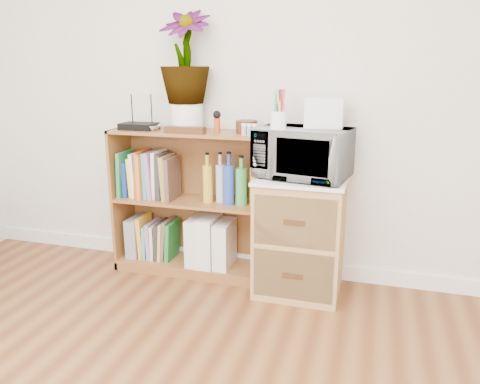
% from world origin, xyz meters
% --- Properties ---
extents(skirting_board, '(4.00, 0.02, 0.10)m').
position_xyz_m(skirting_board, '(0.00, 2.24, 0.05)').
color(skirting_board, white).
rests_on(skirting_board, ground).
extents(bookshelf, '(1.00, 0.30, 0.95)m').
position_xyz_m(bookshelf, '(-0.35, 2.10, 0.47)').
color(bookshelf, brown).
rests_on(bookshelf, ground).
extents(wicker_unit, '(0.50, 0.45, 0.70)m').
position_xyz_m(wicker_unit, '(0.40, 2.02, 0.35)').
color(wicker_unit, '#9E7542').
rests_on(wicker_unit, ground).
extents(microwave, '(0.57, 0.44, 0.29)m').
position_xyz_m(microwave, '(0.40, 2.02, 0.86)').
color(microwave, silver).
rests_on(microwave, wicker_unit).
extents(pen_cup, '(0.09, 0.09, 0.10)m').
position_xyz_m(pen_cup, '(0.27, 1.93, 1.06)').
color(pen_cup, white).
rests_on(pen_cup, microwave).
extents(small_appliance, '(0.21, 0.18, 0.17)m').
position_xyz_m(small_appliance, '(0.51, 2.09, 1.09)').
color(small_appliance, silver).
rests_on(small_appliance, microwave).
extents(router, '(0.22, 0.15, 0.04)m').
position_xyz_m(router, '(-0.68, 2.08, 0.97)').
color(router, black).
rests_on(router, bookshelf).
extents(white_bowl, '(0.13, 0.13, 0.03)m').
position_xyz_m(white_bowl, '(-0.59, 2.07, 0.97)').
color(white_bowl, silver).
rests_on(white_bowl, bookshelf).
extents(plant_pot, '(0.20, 0.20, 0.17)m').
position_xyz_m(plant_pot, '(-0.36, 2.12, 1.03)').
color(plant_pot, white).
rests_on(plant_pot, bookshelf).
extents(potted_plant, '(0.31, 0.31, 0.56)m').
position_xyz_m(potted_plant, '(-0.36, 2.12, 1.40)').
color(potted_plant, '#33712D').
rests_on(potted_plant, plant_pot).
extents(trinket_box, '(0.25, 0.06, 0.04)m').
position_xyz_m(trinket_box, '(-0.32, 2.00, 0.97)').
color(trinket_box, '#37200F').
rests_on(trinket_box, bookshelf).
extents(kokeshi_doll, '(0.04, 0.04, 0.09)m').
position_xyz_m(kokeshi_doll, '(-0.14, 2.06, 0.99)').
color(kokeshi_doll, '#B93916').
rests_on(kokeshi_doll, bookshelf).
extents(wooden_bowl, '(0.13, 0.13, 0.08)m').
position_xyz_m(wooden_bowl, '(0.04, 2.11, 0.99)').
color(wooden_bowl, '#34180E').
rests_on(wooden_bowl, bookshelf).
extents(paint_jars, '(0.12, 0.04, 0.06)m').
position_xyz_m(paint_jars, '(0.08, 2.01, 0.98)').
color(paint_jars, pink).
rests_on(paint_jars, bookshelf).
extents(file_box, '(0.08, 0.22, 0.27)m').
position_xyz_m(file_box, '(-0.75, 2.10, 0.20)').
color(file_box, gray).
rests_on(file_box, bookshelf).
extents(magazine_holder_left, '(0.10, 0.25, 0.32)m').
position_xyz_m(magazine_holder_left, '(-0.29, 2.09, 0.23)').
color(magazine_holder_left, silver).
rests_on(magazine_holder_left, bookshelf).
extents(magazine_holder_mid, '(0.10, 0.26, 0.33)m').
position_xyz_m(magazine_holder_mid, '(-0.21, 2.09, 0.23)').
color(magazine_holder_mid, silver).
rests_on(magazine_holder_mid, bookshelf).
extents(magazine_holder_right, '(0.10, 0.24, 0.30)m').
position_xyz_m(magazine_holder_right, '(-0.10, 2.09, 0.22)').
color(magazine_holder_right, silver).
rests_on(magazine_holder_right, bookshelf).
extents(cookbooks, '(0.38, 0.20, 0.31)m').
position_xyz_m(cookbooks, '(-0.62, 2.10, 0.65)').
color(cookbooks, '#227F42').
rests_on(cookbooks, bookshelf).
extents(liquor_bottles, '(0.45, 0.07, 0.32)m').
position_xyz_m(liquor_bottles, '(-0.02, 2.10, 0.65)').
color(liquor_bottles, gold).
rests_on(liquor_bottles, bookshelf).
extents(lower_books, '(0.25, 0.19, 0.29)m').
position_xyz_m(lower_books, '(-0.58, 2.10, 0.20)').
color(lower_books, gold).
rests_on(lower_books, bookshelf).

